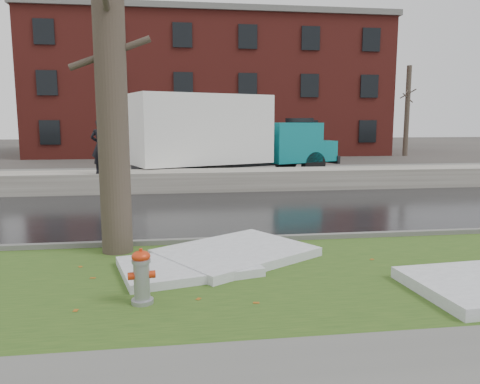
{
  "coord_description": "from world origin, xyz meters",
  "views": [
    {
      "loc": [
        -0.9,
        -8.54,
        2.58
      ],
      "look_at": [
        0.54,
        1.66,
        1.0
      ],
      "focal_mm": 35.0,
      "sensor_mm": 36.0,
      "label": 1
    }
  ],
  "objects": [
    {
      "name": "tree",
      "position": [
        -2.04,
        0.59,
        3.73
      ],
      "size": [
        1.52,
        1.82,
        7.33
      ],
      "rotation": [
        0.0,
        0.0,
        -0.39
      ],
      "color": "brown",
      "rests_on": "verge"
    },
    {
      "name": "box_truck",
      "position": [
        1.28,
        11.73,
        1.93
      ],
      "size": [
        10.84,
        5.72,
        3.65
      ],
      "rotation": [
        0.0,
        0.0,
        0.37
      ],
      "color": "black",
      "rests_on": "ground"
    },
    {
      "name": "snow_patch_far",
      "position": [
        -0.71,
        -0.78,
        0.11
      ],
      "size": [
        2.52,
        2.08,
        0.14
      ],
      "primitive_type": "cube",
      "rotation": [
        0.0,
        0.0,
        0.24
      ],
      "color": "silver",
      "rests_on": "verge"
    },
    {
      "name": "verge",
      "position": [
        0.0,
        -1.25,
        0.02
      ],
      "size": [
        60.0,
        4.5,
        0.04
      ],
      "primitive_type": "cube",
      "color": "#284918",
      "rests_on": "ground"
    },
    {
      "name": "worker",
      "position": [
        -3.39,
        8.1,
        1.71
      ],
      "size": [
        0.75,
        0.53,
        1.92
      ],
      "primitive_type": "imported",
      "rotation": [
        0.0,
        0.0,
        3.03
      ],
      "color": "black",
      "rests_on": "snowbank"
    },
    {
      "name": "bg_tree_center",
      "position": [
        -6.0,
        26.0,
        3.33
      ],
      "size": [
        1.4,
        1.62,
        6.5
      ],
      "color": "brown",
      "rests_on": "ground"
    },
    {
      "name": "bg_tree_right",
      "position": [
        16.0,
        24.0,
        3.33
      ],
      "size": [
        1.4,
        1.62,
        6.5
      ],
      "color": "brown",
      "rests_on": "ground"
    },
    {
      "name": "snowbank",
      "position": [
        0.0,
        8.7,
        0.38
      ],
      "size": [
        60.0,
        1.6,
        0.75
      ],
      "primitive_type": "cube",
      "color": "#B4B0A4",
      "rests_on": "ground"
    },
    {
      "name": "snow_patch_near",
      "position": [
        0.21,
        -0.11,
        0.12
      ],
      "size": [
        3.27,
        3.08,
        0.16
      ],
      "primitive_type": "cube",
      "rotation": [
        0.0,
        0.0,
        0.57
      ],
      "color": "silver",
      "rests_on": "verge"
    },
    {
      "name": "ground",
      "position": [
        0.0,
        0.0,
        0.0
      ],
      "size": [
        120.0,
        120.0,
        0.0
      ],
      "primitive_type": "plane",
      "color": "#47423D",
      "rests_on": "ground"
    },
    {
      "name": "brick_building",
      "position": [
        2.0,
        30.0,
        5.0
      ],
      "size": [
        26.0,
        12.0,
        10.0
      ],
      "primitive_type": "cube",
      "color": "maroon",
      "rests_on": "ground"
    },
    {
      "name": "road",
      "position": [
        0.0,
        4.5,
        0.01
      ],
      "size": [
        60.0,
        7.0,
        0.03
      ],
      "primitive_type": "cube",
      "color": "black",
      "rests_on": "ground"
    },
    {
      "name": "curb",
      "position": [
        0.0,
        1.0,
        0.07
      ],
      "size": [
        60.0,
        0.15,
        0.14
      ],
      "primitive_type": "cube",
      "color": "slate",
      "rests_on": "ground"
    },
    {
      "name": "parking_lot",
      "position": [
        0.0,
        13.0,
        0.01
      ],
      "size": [
        60.0,
        9.0,
        0.03
      ],
      "primitive_type": "cube",
      "color": "slate",
      "rests_on": "ground"
    },
    {
      "name": "fire_hydrant",
      "position": [
        -1.39,
        -2.15,
        0.46
      ],
      "size": [
        0.39,
        0.35,
        0.79
      ],
      "rotation": [
        0.0,
        0.0,
        0.15
      ],
      "color": "#93959A",
      "rests_on": "verge"
    }
  ]
}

